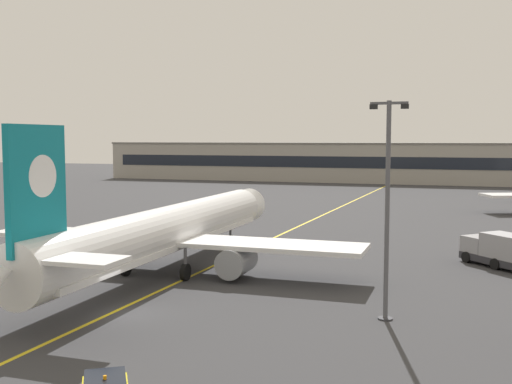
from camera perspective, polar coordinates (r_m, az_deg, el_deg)
ground_plane at (r=39.80m, az=-11.69°, el=-11.00°), size 400.00×400.00×0.00m
taxiway_centreline at (r=66.84m, az=1.32°, el=-4.41°), size 7.13×179.88×0.01m
airliner_foreground at (r=50.29m, az=-8.36°, el=-3.68°), size 32.01×41.41×11.65m
apron_lamp_post at (r=37.42m, az=12.04°, el=-1.32°), size 2.24×0.90×13.09m
service_truck_catering_grey at (r=56.02m, az=21.94°, el=-5.06°), size 6.95×7.19×2.90m
terminal_building at (r=155.89m, az=13.58°, el=2.64°), size 156.81×12.40×9.91m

